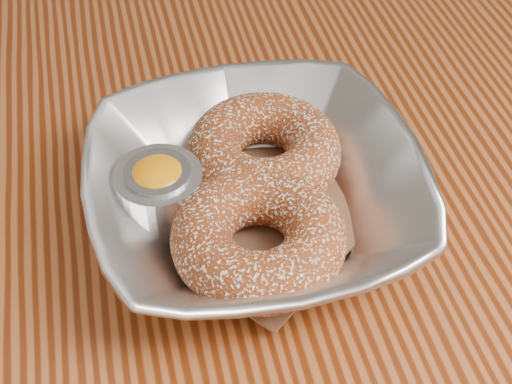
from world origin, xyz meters
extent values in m
cube|color=brown|center=(0.00, 0.00, 0.73)|extent=(1.20, 0.80, 0.04)
cube|color=#5C2A13|center=(0.54, 0.34, 0.35)|extent=(0.06, 0.06, 0.71)
imported|color=silver|center=(0.05, -0.03, 0.78)|extent=(0.23, 0.23, 0.06)
cube|color=brown|center=(0.05, -0.03, 0.76)|extent=(0.20, 0.20, 0.00)
torus|color=maroon|center=(0.07, 0.01, 0.78)|extent=(0.13, 0.13, 0.04)
torus|color=maroon|center=(0.04, -0.07, 0.78)|extent=(0.15, 0.15, 0.04)
cylinder|color=silver|center=(-0.01, -0.01, 0.78)|extent=(0.06, 0.06, 0.04)
cylinder|color=gray|center=(-0.01, -0.01, 0.78)|extent=(0.05, 0.05, 0.04)
ellipsoid|color=#FF9307|center=(-0.01, -0.01, 0.79)|extent=(0.04, 0.04, 0.03)
camera|label=1|loc=(-0.03, -0.36, 1.14)|focal=50.00mm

